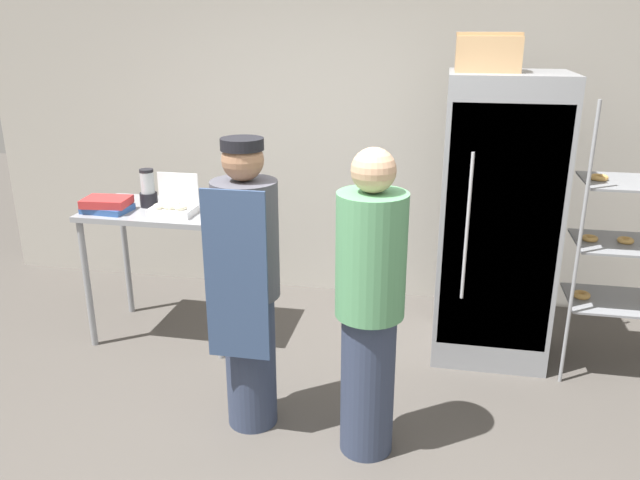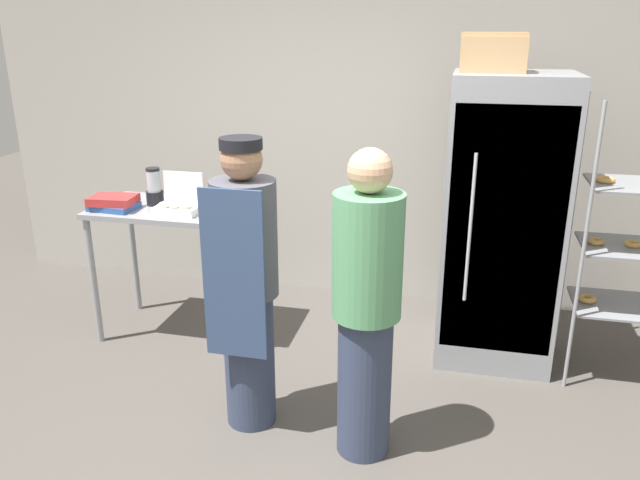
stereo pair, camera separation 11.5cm
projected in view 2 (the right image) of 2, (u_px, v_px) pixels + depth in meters
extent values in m
plane|color=#4C4742|center=(303.00, 477.00, 3.07)|extent=(14.00, 14.00, 0.00)
cube|color=#ADA89E|center=(380.00, 112.00, 4.77)|extent=(6.40, 0.12, 2.95)
cube|color=gray|center=(502.00, 222.00, 3.95)|extent=(0.72, 0.65, 1.85)
cube|color=gray|center=(504.00, 235.00, 3.66)|extent=(0.66, 0.02, 1.51)
cylinder|color=silver|center=(470.00, 230.00, 3.67)|extent=(0.02, 0.02, 0.91)
cylinder|color=#93969B|center=(583.00, 254.00, 3.56)|extent=(0.02, 0.02, 1.73)
cylinder|color=#93969B|center=(570.00, 228.00, 4.03)|extent=(0.02, 0.02, 1.73)
cube|color=gray|center=(622.00, 305.00, 3.86)|extent=(0.59, 0.47, 0.01)
torus|color=#DBA351|center=(587.00, 299.00, 3.90)|extent=(0.11, 0.11, 0.03)
cube|color=gray|center=(632.00, 247.00, 3.74)|extent=(0.59, 0.47, 0.01)
torus|color=#DBA351|center=(596.00, 241.00, 3.77)|extent=(0.10, 0.10, 0.03)
torus|color=#DBA351|center=(633.00, 244.00, 3.73)|extent=(0.10, 0.10, 0.03)
torus|color=#DBA351|center=(606.00, 180.00, 3.65)|extent=(0.11, 0.11, 0.03)
cube|color=gray|center=(169.00, 209.00, 4.25)|extent=(1.01, 0.62, 0.04)
cylinder|color=gray|center=(94.00, 282.00, 4.25)|extent=(0.04, 0.04, 0.90)
cylinder|color=gray|center=(221.00, 294.00, 4.05)|extent=(0.04, 0.04, 0.90)
cylinder|color=gray|center=(134.00, 255.00, 4.75)|extent=(0.04, 0.04, 0.90)
cylinder|color=gray|center=(249.00, 265.00, 4.55)|extent=(0.04, 0.04, 0.90)
cube|color=white|center=(178.00, 209.00, 4.09)|extent=(0.29, 0.20, 0.05)
cube|color=white|center=(184.00, 187.00, 4.15)|extent=(0.28, 0.01, 0.20)
torus|color=beige|center=(165.00, 205.00, 4.06)|extent=(0.08, 0.08, 0.03)
torus|color=beige|center=(175.00, 205.00, 4.04)|extent=(0.08, 0.08, 0.03)
torus|color=beige|center=(185.00, 206.00, 4.03)|extent=(0.08, 0.08, 0.03)
torus|color=beige|center=(170.00, 202.00, 4.13)|extent=(0.08, 0.08, 0.03)
torus|color=beige|center=(180.00, 202.00, 4.11)|extent=(0.08, 0.08, 0.03)
cylinder|color=black|center=(155.00, 198.00, 4.28)|extent=(0.12, 0.12, 0.10)
cylinder|color=#B2BCC1|center=(154.00, 181.00, 4.24)|extent=(0.09, 0.09, 0.14)
cylinder|color=black|center=(153.00, 169.00, 4.21)|extent=(0.09, 0.09, 0.02)
cube|color=#2D5193|center=(114.00, 207.00, 4.18)|extent=(0.31, 0.23, 0.04)
cube|color=#B72D2D|center=(113.00, 200.00, 4.16)|extent=(0.31, 0.24, 0.05)
cube|color=tan|center=(493.00, 54.00, 3.66)|extent=(0.37, 0.35, 0.20)
cube|color=#A58057|center=(495.00, 34.00, 3.63)|extent=(0.38, 0.18, 0.02)
cylinder|color=#333D56|center=(250.00, 358.00, 3.40)|extent=(0.27, 0.27, 0.77)
cylinder|color=#4C4C56|center=(245.00, 239.00, 3.18)|extent=(0.34, 0.34, 0.61)
sphere|color=#9E7051|center=(241.00, 159.00, 3.04)|extent=(0.21, 0.21, 0.21)
cube|color=#33476B|center=(233.00, 276.00, 3.06)|extent=(0.32, 0.02, 0.88)
cylinder|color=black|center=(241.00, 143.00, 3.02)|extent=(0.21, 0.21, 0.06)
cylinder|color=#333D56|center=(364.00, 384.00, 3.16)|extent=(0.27, 0.27, 0.77)
cylinder|color=#569966|center=(368.00, 256.00, 2.93)|extent=(0.34, 0.34, 0.61)
sphere|color=tan|center=(370.00, 171.00, 2.80)|extent=(0.21, 0.21, 0.21)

